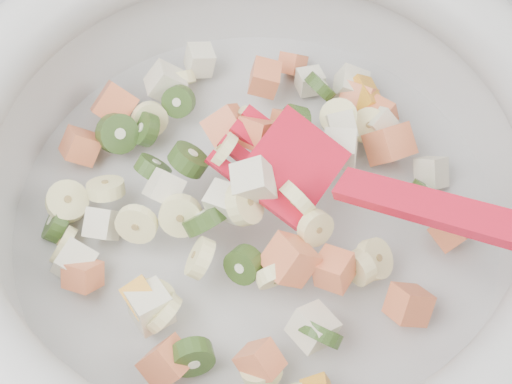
# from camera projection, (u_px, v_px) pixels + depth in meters

# --- Properties ---
(mixing_bowl) EXTENTS (0.44, 0.41, 0.15)m
(mixing_bowl) POSITION_uv_depth(u_px,v_px,m) (256.00, 180.00, 0.48)
(mixing_bowl) COLOR #BAB9B7
(mixing_bowl) RESTS_ON counter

